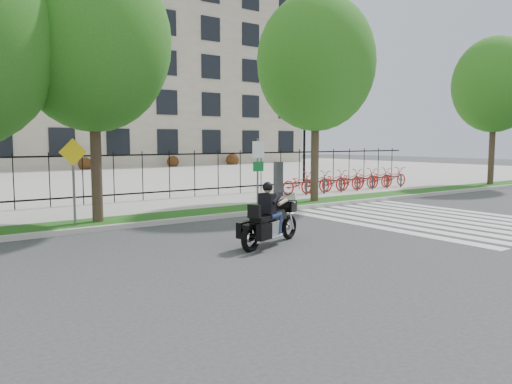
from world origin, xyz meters
TOP-DOWN VIEW (x-y plane):
  - ground at (0.00, 0.00)m, footprint 120.00×120.00m
  - curb at (0.00, 4.10)m, footprint 60.00×0.20m
  - grass_verge at (0.00, 4.95)m, footprint 60.00×1.50m
  - sidewalk at (0.00, 7.45)m, footprint 60.00×3.50m
  - plaza at (0.00, 25.00)m, footprint 80.00×34.00m
  - crosswalk_stripes at (4.83, 0.00)m, footprint 5.70×8.00m
  - iron_fence at (0.00, 9.20)m, footprint 30.00×0.06m
  - office_building at (0.00, 44.92)m, footprint 60.00×21.90m
  - lamp_post_right at (10.00, 12.00)m, footprint 1.06×0.70m
  - street_tree_1 at (-4.47, 4.95)m, footprint 4.57×4.57m
  - street_tree_2 at (4.33, 4.95)m, footprint 4.68×4.68m
  - street_tree_3 at (17.66, 4.95)m, footprint 4.55×4.55m
  - bike_share_station at (8.70, 7.20)m, footprint 8.94×0.88m
  - sign_pole_regulatory at (1.23, 4.58)m, footprint 0.50×0.09m
  - sign_pole_warning at (-5.25, 4.58)m, footprint 0.78×0.09m
  - motorcycle_rider at (-1.93, -0.26)m, footprint 2.35×1.22m

SIDE VIEW (x-z plane):
  - ground at x=0.00m, z-range 0.00..0.00m
  - crosswalk_stripes at x=4.83m, z-range 0.00..0.01m
  - plaza at x=0.00m, z-range 0.00..0.10m
  - curb at x=0.00m, z-range 0.00..0.15m
  - grass_verge at x=0.00m, z-range 0.00..0.15m
  - sidewalk at x=0.00m, z-range 0.00..0.15m
  - motorcycle_rider at x=-1.93m, z-range -0.32..1.58m
  - bike_share_station at x=8.70m, z-range -0.09..1.41m
  - iron_fence at x=0.00m, z-range 0.15..2.15m
  - sign_pole_regulatory at x=1.23m, z-range 0.49..2.99m
  - sign_pole_warning at x=-5.25m, z-range 0.50..2.99m
  - lamp_post_right at x=10.00m, z-range 1.08..5.33m
  - street_tree_1 at x=-4.47m, z-range 1.47..9.40m
  - street_tree_2 at x=4.33m, z-range 1.54..9.71m
  - street_tree_3 at x=17.66m, z-range 1.58..9.69m
  - office_building at x=0.00m, z-range -0.11..20.04m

